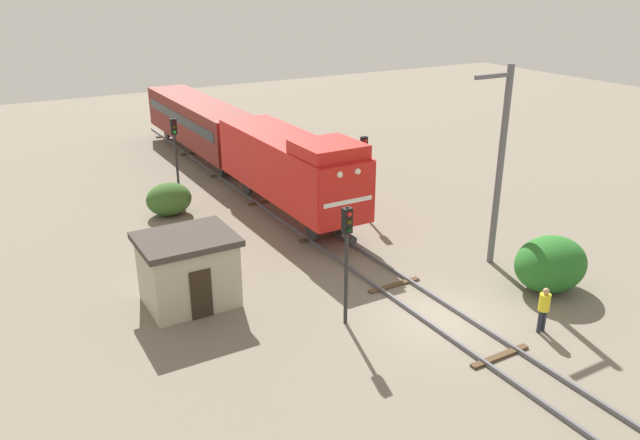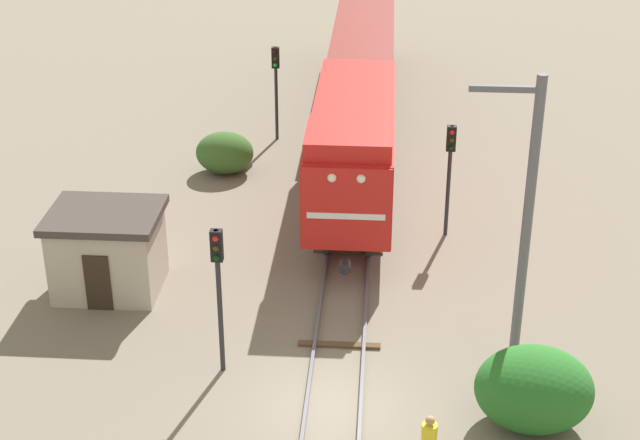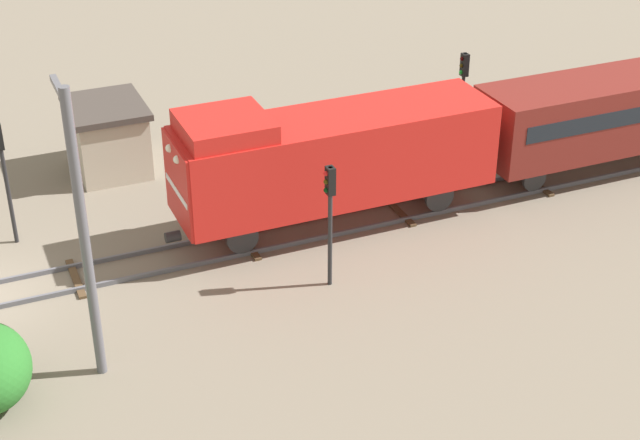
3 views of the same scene
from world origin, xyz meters
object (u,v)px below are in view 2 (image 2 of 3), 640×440
(passenger_car_leading, at_px, (364,46))
(locomotive, at_px, (353,144))
(traffic_signal_near, at_px, (218,275))
(catenary_mast, at_px, (525,217))
(traffic_signal_mid, at_px, (450,160))
(traffic_signal_far, at_px, (276,76))
(relay_hut, at_px, (108,250))

(passenger_car_leading, bearing_deg, locomotive, -90.00)
(locomotive, bearing_deg, traffic_signal_near, -107.29)
(locomotive, xyz_separation_m, catenary_mast, (4.94, -9.09, 1.70))
(passenger_car_leading, relative_size, traffic_signal_mid, 3.39)
(locomotive, height_order, traffic_signal_near, locomotive)
(traffic_signal_mid, relative_size, traffic_signal_far, 0.99)
(catenary_mast, bearing_deg, passenger_car_leading, 102.43)
(traffic_signal_near, bearing_deg, traffic_signal_far, 91.31)
(locomotive, bearing_deg, relay_hut, -141.11)
(passenger_car_leading, xyz_separation_m, traffic_signal_far, (-3.60, -6.09, 0.37))
(passenger_car_leading, distance_m, traffic_signal_mid, 15.21)
(traffic_signal_mid, distance_m, catenary_mast, 7.92)
(passenger_car_leading, distance_m, traffic_signal_far, 7.08)
(catenary_mast, distance_m, relay_hut, 13.17)
(traffic_signal_mid, bearing_deg, passenger_car_leading, 102.92)
(traffic_signal_near, relative_size, relay_hut, 1.26)
(locomotive, height_order, catenary_mast, catenary_mast)
(passenger_car_leading, relative_size, traffic_signal_near, 3.18)
(locomotive, relative_size, relay_hut, 3.31)
(catenary_mast, relative_size, relay_hut, 2.41)
(traffic_signal_near, bearing_deg, catenary_mast, 8.34)
(traffic_signal_near, bearing_deg, passenger_car_leading, 82.28)
(catenary_mast, bearing_deg, locomotive, 118.53)
(traffic_signal_mid, bearing_deg, traffic_signal_near, -126.89)
(traffic_signal_near, xyz_separation_m, traffic_signal_mid, (6.60, 8.79, -0.17))
(traffic_signal_mid, bearing_deg, traffic_signal_far, 128.71)
(passenger_car_leading, bearing_deg, catenary_mast, -77.57)
(passenger_car_leading, relative_size, traffic_signal_far, 3.36)
(relay_hut, bearing_deg, locomotive, 38.89)
(locomotive, xyz_separation_m, traffic_signal_far, (-3.60, 7.25, 0.12))
(traffic_signal_mid, relative_size, relay_hut, 1.18)
(locomotive, xyz_separation_m, passenger_car_leading, (0.00, 13.34, -0.25))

